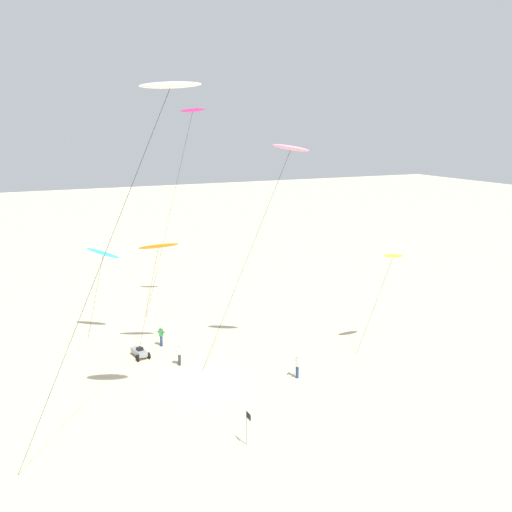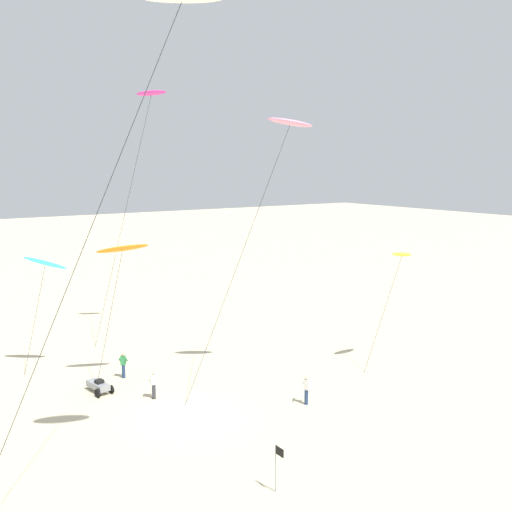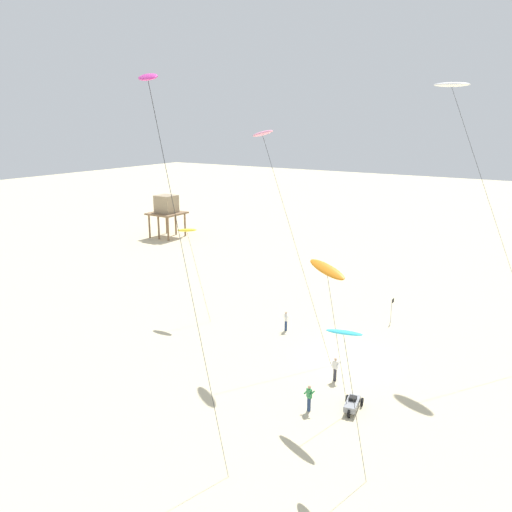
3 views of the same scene
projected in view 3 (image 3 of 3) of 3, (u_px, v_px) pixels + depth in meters
name	position (u px, v px, depth m)	size (l,w,h in m)	color
ground_plane	(347.00, 359.00, 37.25)	(260.00, 260.00, 0.00)	beige
kite_yellow	(187.00, 231.00, 43.89)	(0.86, 3.72, 7.95)	yellow
kite_cyan	(344.00, 333.00, 23.84)	(1.98, 3.00, 7.79)	#33BFE0
kite_magenta	(149.00, 83.00, 23.30)	(1.71, 5.90, 19.06)	#D8339E
kite_pink	(263.00, 135.00, 36.43)	(2.06, 7.85, 16.32)	pink
kite_white	(452.00, 86.00, 36.44)	(2.45, 9.87, 19.51)	white
kite_orange	(327.00, 270.00, 29.34)	(2.14, 3.44, 9.02)	orange
kite_flyer_nearest	(309.00, 397.00, 30.43)	(0.70, 0.71, 1.67)	navy
kite_flyer_middle	(335.00, 368.00, 33.97)	(0.56, 0.58, 1.67)	#33333D
kite_flyer_furthest	(286.00, 320.00, 42.10)	(0.69, 0.68, 1.67)	navy
stilt_house	(167.00, 207.00, 75.10)	(4.63, 4.57, 6.21)	#846647
beach_buggy	(352.00, 403.00, 30.63)	(2.12, 1.17, 0.82)	gray
marker_flag	(392.00, 306.00, 43.72)	(0.56, 0.05, 2.10)	gray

